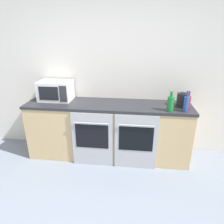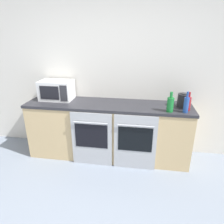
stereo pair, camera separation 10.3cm
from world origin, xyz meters
name	(u,v)px [view 1 (the left image)]	position (x,y,z in m)	size (l,w,h in m)	color
wall_back	(111,74)	(0.00, 2.04, 1.30)	(10.00, 0.06, 2.60)	silver
counter_back	(108,130)	(0.00, 1.71, 0.45)	(2.52, 0.61, 0.90)	tan
oven_left	(92,140)	(-0.19, 1.40, 0.43)	(0.61, 0.06, 0.85)	#A8AAAF
oven_right	(136,142)	(0.45, 1.40, 0.43)	(0.61, 0.06, 0.85)	#A8AAAF
microwave	(56,91)	(-0.85, 1.80, 1.05)	(0.50, 0.34, 0.31)	silver
bottle_blue	(186,104)	(1.10, 1.51, 1.01)	(0.07, 0.07, 0.29)	#234793
bottle_red	(188,102)	(1.14, 1.61, 1.00)	(0.07, 0.07, 0.26)	maroon
bottle_green	(171,103)	(0.89, 1.51, 1.01)	(0.09, 0.09, 0.28)	#19722D
kettle	(183,99)	(1.10, 1.74, 1.00)	(0.17, 0.17, 0.20)	#232326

